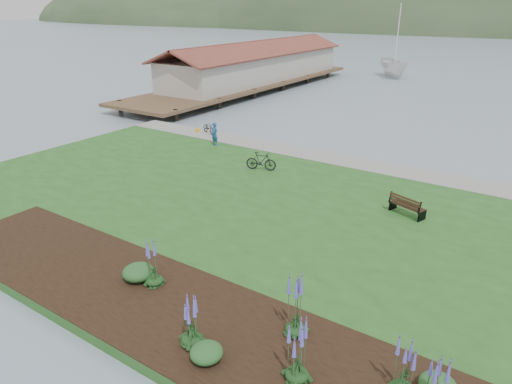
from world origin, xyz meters
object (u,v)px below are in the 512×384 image
Objects in this scene: sailboat at (393,78)px; bicycle_a at (209,128)px; person at (215,132)px; park_bench at (406,205)px.

bicycle_a is at bearing -133.11° from sailboat.
person is 0.06× the size of sailboat.
sailboat is (1.44, 37.90, -0.84)m from bicycle_a.
person is at bearing -176.11° from park_bench.
park_bench is 17.45m from bicycle_a.
person is 3.20m from bicycle_a.
sailboat is at bearing 128.02° from park_bench.
park_bench is at bearing -85.29° from bicycle_a.
bicycle_a is (-2.29, 2.18, -0.48)m from person.
park_bench is 14.61m from person.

